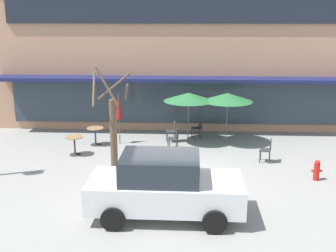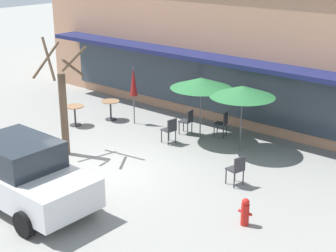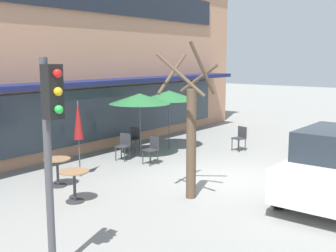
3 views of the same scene
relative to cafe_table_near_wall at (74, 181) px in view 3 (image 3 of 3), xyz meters
The scene contains 14 objects.
ground_plane 4.56m from the cafe_table_near_wall, 29.53° to the right, with size 80.00×80.00×0.00m, color gray.
building_facade 9.29m from the cafe_table_near_wall, 62.96° to the left, with size 19.48×9.10×7.68m.
cafe_table_near_wall is the anchor object (origin of this frame).
cafe_table_streetside 1.43m from the cafe_table_near_wall, 67.83° to the left, with size 0.70×0.70×0.76m.
patio_umbrella_green_folded 5.05m from the cafe_table_near_wall, 22.39° to the left, with size 2.10×2.10×2.20m.
patio_umbrella_cream_folded 2.47m from the cafe_table_near_wall, 46.13° to the left, with size 0.28×0.28×2.20m.
patio_umbrella_corner_open 6.54m from the cafe_table_near_wall, 16.67° to the left, with size 2.10×2.10×2.20m.
cafe_chair_0 4.01m from the cafe_table_near_wall, 12.38° to the left, with size 0.45×0.45×0.89m.
cafe_chair_1 4.27m from the cafe_table_near_wall, 27.57° to the left, with size 0.47×0.47×0.89m.
cafe_chair_2 7.44m from the cafe_table_near_wall, ahead, with size 0.49×0.49×0.89m.
cafe_chair_3 5.52m from the cafe_table_near_wall, 27.30° to the left, with size 0.49×0.49×0.89m.
street_tree 3.00m from the cafe_table_near_wall, 46.30° to the right, with size 1.32×1.33×3.78m.
traffic_light_pole 3.90m from the cafe_table_near_wall, 134.78° to the right, with size 0.26×0.44×3.40m.
fire_hydrant 9.03m from the cafe_table_near_wall, 13.76° to the right, with size 0.36×0.20×0.71m.
Camera 3 is at (-10.22, -5.37, 3.39)m, focal length 45.00 mm.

